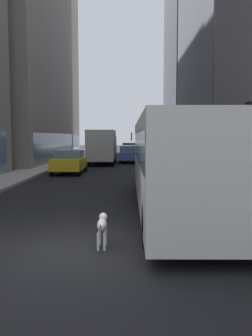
# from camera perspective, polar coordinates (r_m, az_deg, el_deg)

# --- Properties ---
(ground_plane) EXTENTS (120.00, 120.00, 0.00)m
(ground_plane) POSITION_cam_1_polar(r_m,az_deg,el_deg) (42.75, -1.16, 1.72)
(ground_plane) COLOR black
(sidewalk_left) EXTENTS (2.40, 110.00, 0.15)m
(sidewalk_left) POSITION_cam_1_polar(r_m,az_deg,el_deg) (43.29, -8.72, 1.80)
(sidewalk_left) COLOR #ADA89E
(sidewalk_left) RESTS_ON ground
(sidewalk_right) EXTENTS (2.40, 110.00, 0.15)m
(sidewalk_right) POSITION_cam_1_polar(r_m,az_deg,el_deg) (42.97, 6.47, 1.80)
(sidewalk_right) COLOR #ADA89E
(sidewalk_right) RESTS_ON ground
(building_left_far) EXTENTS (8.58, 15.95, 38.88)m
(building_left_far) POSITION_cam_1_polar(r_m,az_deg,el_deg) (59.54, -13.20, 21.47)
(building_left_far) COLOR #B2A893
(building_left_far) RESTS_ON ground
(building_right_far) EXTENTS (9.53, 16.87, 41.09)m
(building_right_far) POSITION_cam_1_polar(r_m,az_deg,el_deg) (57.75, 12.10, 23.16)
(building_right_far) COLOR #4C515B
(building_right_far) RESTS_ON ground
(transit_bus) EXTENTS (2.78, 11.53, 3.05)m
(transit_bus) POSITION_cam_1_polar(r_m,az_deg,el_deg) (12.11, 7.96, 1.58)
(transit_bus) COLOR silver
(transit_bus) RESTS_ON ground
(car_blue_hatchback) EXTENTS (1.79, 4.42, 1.62)m
(car_blue_hatchback) POSITION_cam_1_polar(r_m,az_deg,el_deg) (34.34, 0.44, 2.27)
(car_blue_hatchback) COLOR #4C6BB7
(car_blue_hatchback) RESTS_ON ground
(car_yellow_taxi) EXTENTS (1.91, 4.22, 1.62)m
(car_yellow_taxi) POSITION_cam_1_polar(r_m,az_deg,el_deg) (24.28, -9.06, 1.04)
(car_yellow_taxi) COLOR yellow
(car_yellow_taxi) RESTS_ON ground
(car_red_coupe) EXTENTS (1.92, 3.99, 1.62)m
(car_red_coupe) POSITION_cam_1_polar(r_m,az_deg,el_deg) (50.52, 0.46, 3.17)
(car_red_coupe) COLOR red
(car_red_coupe) RESTS_ON ground
(car_silver_sedan) EXTENTS (1.91, 4.29, 1.62)m
(car_silver_sedan) POSITION_cam_1_polar(r_m,az_deg,el_deg) (46.07, 2.45, 2.98)
(car_silver_sedan) COLOR #B7BABF
(car_silver_sedan) RESTS_ON ground
(box_truck) EXTENTS (2.30, 7.50, 3.05)m
(box_truck) POSITION_cam_1_polar(r_m,az_deg,el_deg) (32.47, -3.80, 3.59)
(box_truck) COLOR #19519E
(box_truck) RESTS_ON ground
(dalmatian_dog) EXTENTS (0.22, 0.96, 0.72)m
(dalmatian_dog) POSITION_cam_1_polar(r_m,az_deg,el_deg) (8.17, -3.84, -9.06)
(dalmatian_dog) COLOR white
(dalmatian_dog) RESTS_ON ground
(traffic_light_near) EXTENTS (0.24, 0.41, 3.40)m
(traffic_light_near) POSITION_cam_1_polar(r_m,az_deg,el_deg) (11.47, 19.22, 4.45)
(traffic_light_near) COLOR black
(traffic_light_near) RESTS_ON sidewalk_right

